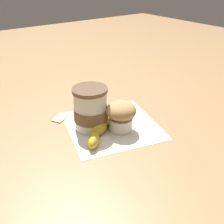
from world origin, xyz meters
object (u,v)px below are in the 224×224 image
(muffin, at_px, (121,114))
(coffee_cup, at_px, (91,109))
(sugar_packet, at_px, (60,117))
(banana, at_px, (107,124))

(muffin, bearing_deg, coffee_cup, 135.05)
(sugar_packet, bearing_deg, banana, -59.74)
(sugar_packet, bearing_deg, muffin, -55.40)
(muffin, xyz_separation_m, banana, (-0.03, 0.02, -0.03))
(banana, bearing_deg, muffin, -37.29)
(banana, relative_size, sugar_packet, 4.26)
(coffee_cup, xyz_separation_m, sugar_packet, (-0.05, 0.10, -0.05))
(coffee_cup, height_order, banana, coffee_cup)
(muffin, bearing_deg, sugar_packet, 124.60)
(muffin, bearing_deg, banana, 142.71)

